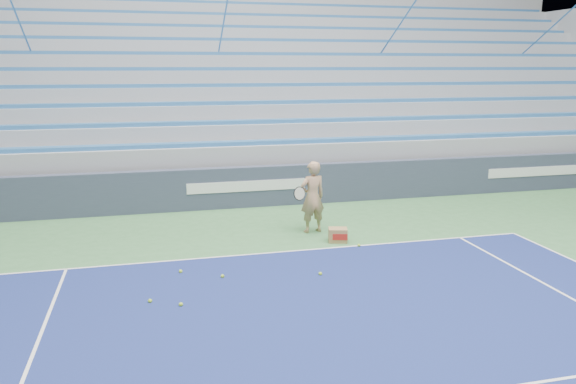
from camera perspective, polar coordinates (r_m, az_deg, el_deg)
The scene contains 10 objects.
sponsor_barrier at distance 15.20m, azimuth -4.27°, elevation 0.53°, with size 30.00×0.32×1.10m.
bleachers at distance 20.57m, azimuth -7.10°, elevation 8.72°, with size 31.00×9.15×7.30m.
tennis_player at distance 12.76m, azimuth 2.48°, elevation -0.51°, with size 0.94×0.87×1.65m.
ball_box at distance 12.26m, azimuth 5.08°, elevation -4.38°, with size 0.47×0.41×0.30m.
tennis_ball_0 at distance 9.24m, azimuth -10.84°, elevation -11.16°, with size 0.07×0.07×0.07m, color #A9D62B.
tennis_ball_1 at distance 10.29m, azimuth -6.67°, elevation -8.50°, with size 0.07×0.07×0.07m, color #A9D62B.
tennis_ball_2 at distance 10.35m, azimuth 3.30°, elevation -8.29°, with size 0.07×0.07×0.07m, color #A9D62B.
tennis_ball_3 at distance 12.00m, azimuth 7.22°, elevation -5.40°, with size 0.07×0.07×0.07m, color #A9D62B.
tennis_ball_4 at distance 9.47m, azimuth -13.84°, elevation -10.70°, with size 0.07×0.07×0.07m, color #A9D62B.
tennis_ball_5 at distance 10.63m, azimuth -10.85°, elevation -7.93°, with size 0.07×0.07×0.07m, color #A9D62B.
Camera 1 is at (-2.47, 1.22, 3.73)m, focal length 35.00 mm.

